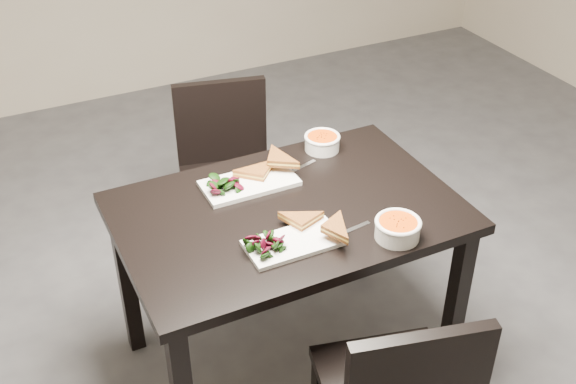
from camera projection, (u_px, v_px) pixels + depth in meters
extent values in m
plane|color=#47474C|center=(357.00, 293.00, 3.27)|extent=(5.00, 5.00, 0.00)
cube|color=black|center=(288.00, 213.00, 2.54)|extent=(1.20, 0.80, 0.04)
cube|color=black|center=(456.00, 304.00, 2.69)|extent=(0.06, 0.06, 0.71)
cube|color=black|center=(127.00, 280.00, 2.80)|extent=(0.06, 0.06, 0.71)
cube|color=black|center=(363.00, 210.00, 3.20)|extent=(0.06, 0.06, 0.71)
cube|color=black|center=(415.00, 383.00, 2.57)|extent=(0.05, 0.05, 0.41)
cube|color=black|center=(230.00, 183.00, 3.24)|extent=(0.50, 0.50, 0.04)
cube|color=black|center=(199.00, 252.00, 3.19)|extent=(0.05, 0.05, 0.41)
cube|color=black|center=(277.00, 241.00, 3.26)|extent=(0.05, 0.05, 0.41)
cube|color=black|center=(189.00, 207.00, 3.48)|extent=(0.05, 0.05, 0.41)
cube|color=black|center=(262.00, 197.00, 3.55)|extent=(0.05, 0.05, 0.41)
cube|color=black|center=(221.00, 121.00, 3.28)|extent=(0.42, 0.13, 0.40)
cube|color=white|center=(294.00, 243.00, 2.35)|extent=(0.32, 0.16, 0.02)
cylinder|color=white|center=(397.00, 230.00, 2.37)|extent=(0.15, 0.15, 0.06)
cylinder|color=#E14C0A|center=(398.00, 224.00, 2.36)|extent=(0.13, 0.13, 0.02)
torus|color=white|center=(398.00, 222.00, 2.35)|extent=(0.16, 0.16, 0.02)
cube|color=silver|center=(348.00, 231.00, 2.41)|extent=(0.18, 0.04, 0.00)
cube|color=white|center=(249.00, 183.00, 2.65)|extent=(0.35, 0.18, 0.02)
cylinder|color=white|center=(322.00, 144.00, 2.85)|extent=(0.14, 0.14, 0.05)
cylinder|color=#E14C0A|center=(322.00, 138.00, 2.84)|extent=(0.12, 0.12, 0.02)
torus|color=white|center=(322.00, 137.00, 2.84)|extent=(0.14, 0.14, 0.01)
cube|color=silver|center=(298.00, 169.00, 2.74)|extent=(0.18, 0.07, 0.00)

